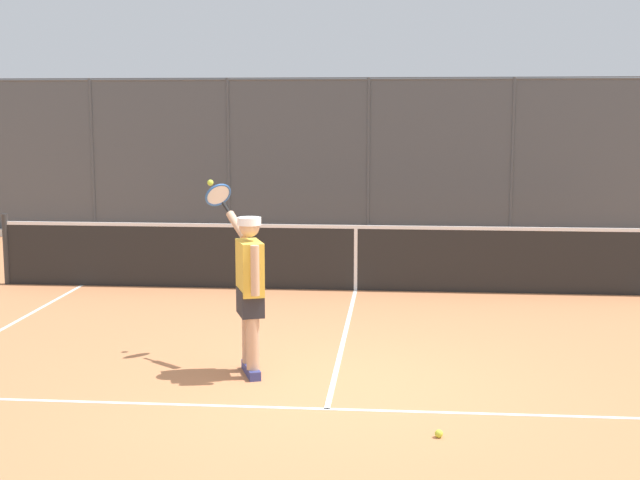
# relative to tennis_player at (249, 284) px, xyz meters

# --- Properties ---
(ground_plane) EXTENTS (60.00, 60.00, 0.00)m
(ground_plane) POSITION_rel_tennis_player_xyz_m (-0.85, 0.42, -0.92)
(ground_plane) COLOR #C67A4C
(court_line_markings) EXTENTS (8.30, 9.49, 0.01)m
(court_line_markings) POSITION_rel_tennis_player_xyz_m (-0.85, 1.31, -0.91)
(court_line_markings) COLOR white
(court_line_markings) RESTS_ON ground
(fence_backdrop) EXTENTS (20.15, 1.37, 3.27)m
(fence_backdrop) POSITION_rel_tennis_player_xyz_m (-0.85, -10.00, 0.70)
(fence_backdrop) COLOR #474C51
(fence_backdrop) RESTS_ON ground
(tennis_net) EXTENTS (10.66, 0.09, 1.07)m
(tennis_net) POSITION_rel_tennis_player_xyz_m (-0.85, -4.22, -0.42)
(tennis_net) COLOR #2D2D2D
(tennis_net) RESTS_ON ground
(tennis_player) EXTENTS (0.80, 1.19, 1.87)m
(tennis_player) POSITION_rel_tennis_player_xyz_m (0.00, 0.00, 0.00)
(tennis_player) COLOR navy
(tennis_player) RESTS_ON ground
(tennis_ball_near_baseline) EXTENTS (0.07, 0.07, 0.07)m
(tennis_ball_near_baseline) POSITION_rel_tennis_player_xyz_m (-1.80, 1.58, -0.88)
(tennis_ball_near_baseline) COLOR #C1D138
(tennis_ball_near_baseline) RESTS_ON ground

